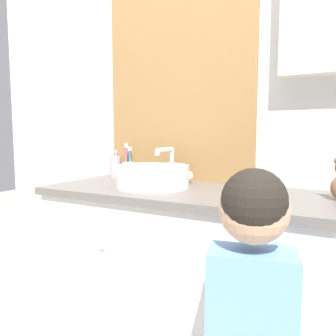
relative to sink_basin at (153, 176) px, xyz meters
name	(u,v)px	position (x,y,z in m)	size (l,w,h in m)	color
wall_back	(224,93)	(0.24, 0.31, 0.41)	(3.20, 0.18, 2.50)	silver
vanity_counter	(195,277)	(0.21, 0.01, -0.46)	(1.43, 0.56, 0.82)	silver
sink_basin	(153,176)	(0.00, 0.00, 0.00)	(0.35, 0.40, 0.19)	white
toothbrush_holder	(128,169)	(-0.30, 0.22, 0.00)	(0.07, 0.07, 0.20)	silver
soap_dispenser	(115,166)	(-0.39, 0.22, 0.01)	(0.06, 0.06, 0.16)	#CCA3BC
child_figure	(252,316)	(0.60, -0.50, -0.29)	(0.25, 0.49, 0.98)	slate
drinking_cup	(264,195)	(0.56, -0.21, -0.01)	(0.06, 0.06, 0.09)	silver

